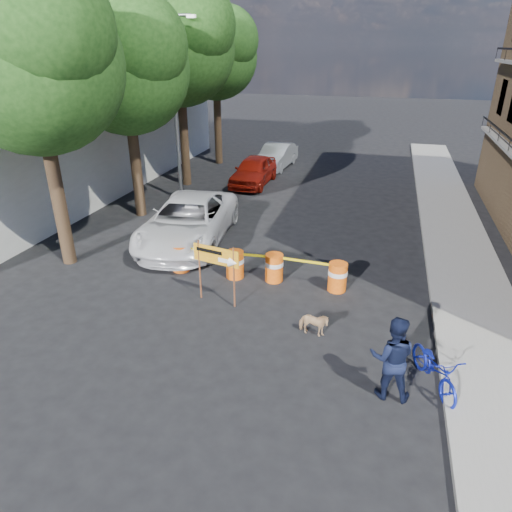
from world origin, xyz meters
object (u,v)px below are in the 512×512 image
Objects in this scene: detour_sign at (222,261)px; dog at (313,324)px; barrel_far_right at (338,276)px; sedan_red at (254,171)px; barrel_mid_left at (235,264)px; barrel_mid_right at (274,267)px; sedan_silver at (276,156)px; pedestrian at (392,358)px; bicycle at (438,351)px; barrel_far_left at (181,257)px; suv_white at (188,221)px.

detour_sign reaches higher than dog.
sedan_red reaches higher than barrel_far_right.
barrel_mid_left is 1.26m from barrel_mid_right.
sedan_silver is (-5.01, 16.81, 0.37)m from dog.
barrel_mid_right is at bearing -51.97° from pedestrian.
barrel_far_right is (1.99, -0.09, 0.00)m from barrel_mid_right.
barrel_mid_left is at bearing 122.76° from bicycle.
detour_sign is 16.13m from sedan_silver.
barrel_far_left and barrel_mid_right have the same top height.
barrel_far_right is 1.12× the size of dog.
barrel_far_left is at bearing -79.42° from suv_white.
suv_white is (-3.83, 2.17, 0.37)m from barrel_mid_right.
sedan_red is (-0.52, 10.50, 0.27)m from barrel_far_left.
sedan_silver is at bearing 81.06° from suv_white.
barrel_far_left is 2.78m from detour_sign.
bicycle is (7.63, -3.72, 0.46)m from barrel_far_left.
detour_sign is at bearing -83.82° from barrel_mid_left.
barrel_mid_left is at bearing -42.62° from pedestrian.
pedestrian is 16.43m from sedan_red.
bicycle is (4.51, -3.85, 0.46)m from barrel_mid_right.
suv_white is at bearing 54.92° from dog.
bicycle is at bearing -26.01° from barrel_far_left.
barrel_far_left is at bearing -179.55° from barrel_mid_left.
barrel_mid_right is 1.12× the size of dog.
pedestrian is 19.80m from sedan_silver.
barrel_mid_right is at bearing 38.47° from dog.
sedan_silver reaches higher than dog.
detour_sign reaches higher than barrel_far_left.
barrel_far_right is 11.88m from sedan_red.
suv_white is (-2.58, 2.28, 0.37)m from barrel_mid_left.
dog is (1.68, -2.65, -0.13)m from barrel_mid_right.
bicycle is 19.65m from sedan_silver.
barrel_mid_right is 1.00× the size of barrel_far_right.
pedestrian reaches higher than suv_white.
barrel_mid_left and barrel_mid_right have the same top height.
dog is (-0.31, -2.56, -0.13)m from barrel_far_right.
suv_white is 12.01m from sedan_silver.
barrel_far_right is at bearing -27.72° from suv_white.
sedan_red reaches higher than barrel_mid_right.
detour_sign is at bearing -30.31° from pedestrian.
suv_white reaches higher than sedan_red.
suv_white is at bearing 135.81° from detour_sign.
bicycle is at bearing -61.62° from sedan_silver.
bicycle is 0.31× the size of suv_white.
barrel_far_left is at bearing 129.72° from bicycle.
barrel_far_left is at bearing -179.57° from barrel_far_right.
barrel_far_left is at bearing -84.31° from sedan_silver.
sedan_silver is (-2.07, 14.28, 0.24)m from barrel_mid_left.
sedan_silver is at bearing 22.63° from dog.
sedan_silver is (0.32, 3.80, -0.03)m from sedan_red.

